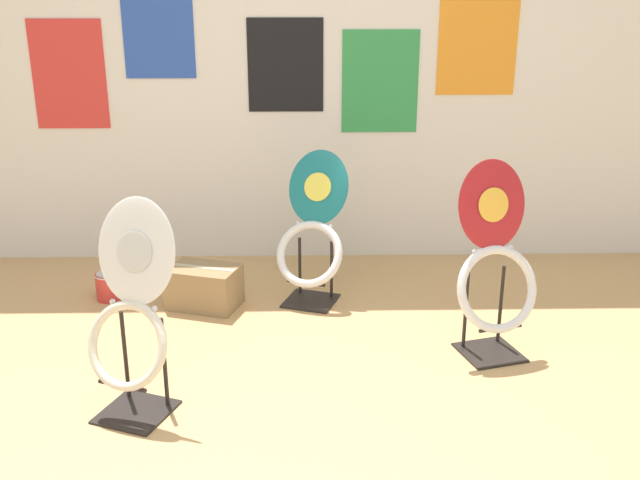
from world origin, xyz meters
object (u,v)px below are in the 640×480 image
object	(u,v)px
toilet_seat_display_crimson_swirl	(495,269)
toilet_seat_display_teal_sax	(313,235)
paint_can	(110,285)
toilet_seat_display_white_plain	(131,319)
storage_box	(204,287)

from	to	relation	value
toilet_seat_display_crimson_swirl	toilet_seat_display_teal_sax	bearing A→B (deg)	141.95
toilet_seat_display_teal_sax	paint_can	size ratio (longest dim) A/B	5.07
toilet_seat_display_crimson_swirl	paint_can	bearing A→B (deg)	160.79
toilet_seat_display_white_plain	paint_can	distance (m)	1.32
toilet_seat_display_white_plain	toilet_seat_display_crimson_swirl	bearing A→B (deg)	16.84
toilet_seat_display_crimson_swirl	storage_box	size ratio (longest dim) A/B	2.15
storage_box	toilet_seat_display_white_plain	bearing A→B (deg)	-97.22
toilet_seat_display_crimson_swirl	paint_can	size ratio (longest dim) A/B	5.68
paint_can	toilet_seat_display_crimson_swirl	bearing A→B (deg)	-19.21
toilet_seat_display_crimson_swirl	storage_box	distance (m)	1.63
toilet_seat_display_white_plain	storage_box	bearing A→B (deg)	82.78
toilet_seat_display_white_plain	toilet_seat_display_teal_sax	world-z (taller)	toilet_seat_display_white_plain
toilet_seat_display_teal_sax	storage_box	world-z (taller)	toilet_seat_display_teal_sax
paint_can	toilet_seat_display_white_plain	bearing A→B (deg)	-70.44
toilet_seat_display_white_plain	paint_can	world-z (taller)	toilet_seat_display_white_plain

